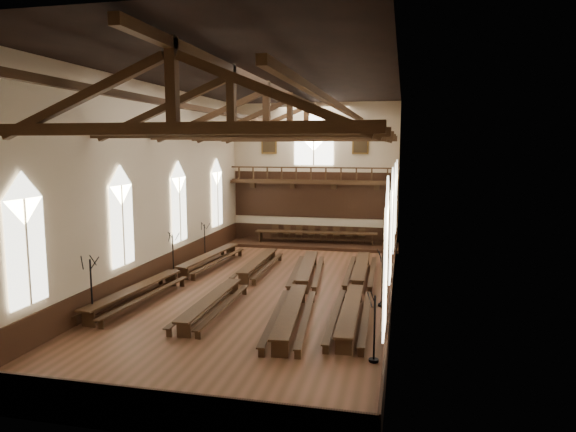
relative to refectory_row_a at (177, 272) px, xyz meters
name	(u,v)px	position (x,y,z in m)	size (l,w,h in m)	color
ground	(267,289)	(4.80, -0.18, -0.54)	(26.00, 26.00, 0.00)	brown
room_walls	(267,156)	(4.80, -0.18, 5.92)	(26.00, 26.00, 26.00)	beige
wainscot_band	(267,277)	(4.80, -0.18, 0.06)	(12.00, 26.00, 1.20)	#351C10
side_windows	(267,213)	(4.80, -0.18, 3.21)	(11.85, 19.80, 4.50)	white
end_window	(314,142)	(4.80, 12.72, 6.69)	(2.80, 0.12, 3.80)	white
minstrels_gallery	(313,189)	(4.80, 12.48, 3.37)	(11.80, 1.24, 3.70)	#3C2213
portraits	(314,144)	(4.80, 12.72, 6.56)	(7.75, 0.09, 1.45)	brown
roof_trusses	(267,118)	(4.80, -0.18, 7.68)	(11.70, 25.70, 2.80)	#3C2213
refectory_row_a	(177,272)	(0.00, 0.00, 0.00)	(2.04, 14.34, 0.73)	#3C2213
refectory_row_b	(238,279)	(3.41, -0.48, -0.04)	(1.43, 13.71, 0.67)	#3C2213
refectory_row_c	(300,287)	(6.61, -1.24, -0.01)	(2.13, 14.28, 0.73)	#3C2213
refectory_row_d	(356,287)	(9.14, -0.60, -0.02)	(1.62, 14.08, 0.71)	#3C2213
dais	(316,244)	(5.23, 11.22, -0.43)	(11.40, 3.11, 0.21)	#351C10
high_table	(316,233)	(5.23, 11.22, 0.35)	(8.55, 1.50, 0.80)	#3C2213
high_chairs	(318,233)	(5.23, 12.05, 0.26)	(6.80, 0.51, 1.08)	#3C2213
candelabrum_left_near	(92,302)	(-0.75, -6.22, 0.28)	(0.80, 0.78, 2.68)	black
candelabrum_left_mid	(173,263)	(-0.75, 1.12, 0.20)	(0.72, 0.71, 2.41)	black
candelabrum_left_far	(205,248)	(-0.75, 5.59, 0.16)	(0.64, 0.70, 2.28)	black
candelabrum_right_near	(374,341)	(10.35, -7.63, 0.18)	(0.66, 0.71, 2.34)	black
candelabrum_right_mid	(382,289)	(10.35, -1.65, 0.23)	(0.71, 0.77, 2.51)	black
candelabrum_right_far	(387,259)	(10.35, 4.68, 0.17)	(0.68, 0.70, 2.33)	black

